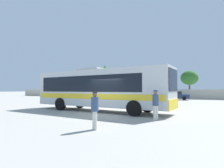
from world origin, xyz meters
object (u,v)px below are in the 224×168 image
(roadside_tree_left, at_px, (103,75))
(roadside_tree_midleft, at_px, (152,76))
(attendant_by_bus_door, at_px, (156,103))
(passenger_waiting_on_apron, at_px, (95,108))
(roadside_tree_midright, at_px, (189,78))
(parked_car_leftmost_dark_blue, at_px, (111,94))
(coach_bus_silver_yellow, at_px, (99,88))
(parked_car_third_dark_blue, at_px, (175,95))
(utility_pole_near, at_px, (105,81))
(parked_car_second_silver, at_px, (143,95))

(roadside_tree_left, height_order, roadside_tree_midleft, roadside_tree_left)
(attendant_by_bus_door, distance_m, passenger_waiting_on_apron, 4.10)
(roadside_tree_left, xyz_separation_m, roadside_tree_midright, (19.99, 1.41, -1.21))
(parked_car_leftmost_dark_blue, bearing_deg, attendant_by_bus_door, -57.56)
(attendant_by_bus_door, xyz_separation_m, roadside_tree_midright, (-0.14, 31.00, 3.22))
(passenger_waiting_on_apron, xyz_separation_m, roadside_tree_left, (-18.36, 33.29, 4.45))
(coach_bus_silver_yellow, bearing_deg, parked_car_leftmost_dark_blue, 114.23)
(passenger_waiting_on_apron, relative_size, roadside_tree_midleft, 0.24)
(coach_bus_silver_yellow, xyz_separation_m, attendant_by_bus_door, (5.20, -2.41, -0.90))
(parked_car_third_dark_blue, relative_size, roadside_tree_left, 0.60)
(passenger_waiting_on_apron, xyz_separation_m, roadside_tree_midleft, (-5.57, 32.39, 3.71))
(coach_bus_silver_yellow, distance_m, parked_car_third_dark_blue, 20.30)
(parked_car_leftmost_dark_blue, bearing_deg, passenger_waiting_on_apron, -64.52)
(utility_pole_near, bearing_deg, parked_car_second_silver, -29.32)
(parked_car_second_silver, relative_size, roadside_tree_midleft, 0.68)
(passenger_waiting_on_apron, xyz_separation_m, utility_pole_near, (-17.39, 32.74, 3.00))
(coach_bus_silver_yellow, relative_size, roadside_tree_left, 1.59)
(roadside_tree_midright, bearing_deg, passenger_waiting_on_apron, -92.69)
(parked_car_leftmost_dark_blue, height_order, parked_car_second_silver, parked_car_leftmost_dark_blue)
(coach_bus_silver_yellow, xyz_separation_m, roadside_tree_left, (-14.92, 27.18, 3.53))
(passenger_waiting_on_apron, bearing_deg, roadside_tree_midright, 87.31)
(coach_bus_silver_yellow, height_order, parked_car_second_silver, coach_bus_silver_yellow)
(passenger_waiting_on_apron, distance_m, parked_car_leftmost_dark_blue, 28.66)
(attendant_by_bus_door, relative_size, utility_pole_near, 0.23)
(coach_bus_silver_yellow, distance_m, parked_car_leftmost_dark_blue, 21.70)
(parked_car_third_dark_blue, relative_size, roadside_tree_midleft, 0.64)
(parked_car_leftmost_dark_blue, xyz_separation_m, parked_car_second_silver, (6.48, 0.38, -0.02))
(coach_bus_silver_yellow, xyz_separation_m, passenger_waiting_on_apron, (3.43, -6.11, -0.93))
(parked_car_second_silver, relative_size, roadside_tree_midright, 0.82)
(coach_bus_silver_yellow, bearing_deg, roadside_tree_left, 118.77)
(roadside_tree_midleft, bearing_deg, parked_car_leftmost_dark_blue, -136.06)
(parked_car_second_silver, height_order, parked_car_third_dark_blue, parked_car_third_dark_blue)
(roadside_tree_midleft, bearing_deg, parked_car_second_silver, -92.63)
(parked_car_leftmost_dark_blue, relative_size, parked_car_third_dark_blue, 1.07)
(roadside_tree_left, xyz_separation_m, roadside_tree_midleft, (12.79, -0.90, -0.74))
(roadside_tree_left, distance_m, roadside_tree_midleft, 12.84)
(parked_car_third_dark_blue, bearing_deg, roadside_tree_midright, 78.91)
(passenger_waiting_on_apron, distance_m, utility_pole_near, 37.19)
(attendant_by_bus_door, bearing_deg, parked_car_third_dark_blue, 94.66)
(parked_car_second_silver, distance_m, roadside_tree_left, 15.08)
(coach_bus_silver_yellow, relative_size, parked_car_second_silver, 2.53)
(attendant_by_bus_door, xyz_separation_m, parked_car_second_silver, (-7.62, 22.56, -0.21))
(roadside_tree_left, bearing_deg, coach_bus_silver_yellow, -61.23)
(coach_bus_silver_yellow, height_order, attendant_by_bus_door, coach_bus_silver_yellow)
(parked_car_second_silver, distance_m, roadside_tree_midleft, 7.27)
(passenger_waiting_on_apron, distance_m, parked_car_third_dark_blue, 26.09)
(passenger_waiting_on_apron, height_order, roadside_tree_left, roadside_tree_left)
(passenger_waiting_on_apron, xyz_separation_m, roadside_tree_midright, (1.63, 34.70, 3.25))
(attendant_by_bus_door, relative_size, parked_car_third_dark_blue, 0.38)
(coach_bus_silver_yellow, relative_size, passenger_waiting_on_apron, 7.13)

